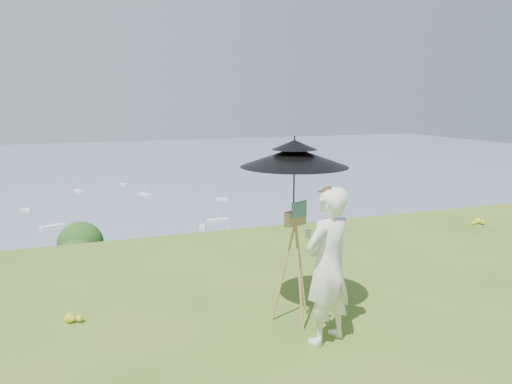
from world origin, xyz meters
name	(u,v)px	position (x,y,z in m)	size (l,w,h in m)	color
shoreline_tier	(112,344)	(0.00, 75.00, -36.00)	(170.00, 28.00, 8.00)	#6F6559
bay_water	(82,180)	(0.00, 240.00, -34.00)	(700.00, 700.00, 0.00)	slate
slope_trees	(140,326)	(0.00, 35.00, -15.00)	(110.00, 50.00, 6.00)	#2B5419
harbor_town	(110,306)	(0.00, 75.00, -29.50)	(110.00, 22.00, 5.00)	silver
moored_boats	(47,219)	(-12.50, 161.00, -33.65)	(140.00, 140.00, 0.70)	white
painter	(328,266)	(-1.68, 1.78, 0.91)	(0.66, 0.44, 1.82)	white
field_easel	(295,262)	(-1.81, 2.38, 0.78)	(0.59, 0.59, 1.56)	olive
sun_umbrella	(294,180)	(-1.82, 2.41, 1.81)	(1.30, 1.30, 1.06)	black
painter_cap	(330,191)	(-1.68, 1.78, 1.77)	(0.20, 0.24, 0.10)	#CD7076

